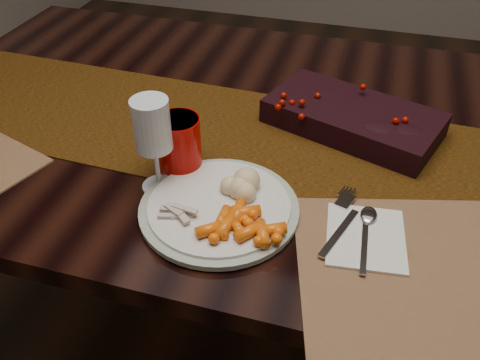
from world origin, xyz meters
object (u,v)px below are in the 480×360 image
(centerpiece, at_px, (353,114))
(placemat_main, at_px, (444,271))
(wine_glass, at_px, (154,146))
(turkey_shreds, at_px, (178,214))
(napkin, at_px, (366,237))
(mashed_potatoes, at_px, (244,185))
(dinner_plate, at_px, (219,207))
(dining_table, at_px, (280,247))
(baby_carrots, at_px, (242,227))
(red_cup, at_px, (179,145))

(centerpiece, relative_size, placemat_main, 0.79)
(wine_glass, bearing_deg, turkey_shreds, -50.20)
(placemat_main, bearing_deg, napkin, 149.17)
(centerpiece, distance_m, mashed_potatoes, 0.33)
(dinner_plate, bearing_deg, placemat_main, -4.94)
(centerpiece, height_order, napkin, centerpiece)
(turkey_shreds, bearing_deg, wine_glass, 129.80)
(dining_table, bearing_deg, dinner_plate, -101.11)
(dining_table, bearing_deg, wine_glass, -125.15)
(baby_carrots, bearing_deg, mashed_potatoes, 103.96)
(mashed_potatoes, bearing_deg, centerpiece, 62.18)
(placemat_main, relative_size, mashed_potatoes, 5.01)
(dinner_plate, bearing_deg, wine_glass, 164.00)
(mashed_potatoes, xyz_separation_m, napkin, (0.22, -0.03, -0.04))
(centerpiece, relative_size, red_cup, 3.16)
(dining_table, xyz_separation_m, wine_glass, (-0.19, -0.27, 0.47))
(placemat_main, xyz_separation_m, dinner_plate, (-0.37, 0.03, 0.01))
(dinner_plate, bearing_deg, centerpiece, 60.08)
(placemat_main, height_order, mashed_potatoes, mashed_potatoes)
(mashed_potatoes, relative_size, red_cup, 0.80)
(centerpiece, distance_m, turkey_shreds, 0.45)
(dinner_plate, distance_m, baby_carrots, 0.08)
(baby_carrots, bearing_deg, dining_table, 89.45)
(baby_carrots, xyz_separation_m, napkin, (0.19, 0.06, -0.02))
(dining_table, xyz_separation_m, napkin, (0.19, -0.30, 0.38))
(centerpiece, bearing_deg, placemat_main, -63.08)
(baby_carrots, bearing_deg, red_cup, 137.56)
(red_cup, bearing_deg, napkin, -14.35)
(napkin, bearing_deg, dinner_plate, 174.30)
(dining_table, relative_size, placemat_main, 4.03)
(red_cup, bearing_deg, mashed_potatoes, -23.05)
(centerpiece, height_order, placemat_main, centerpiece)
(centerpiece, bearing_deg, dining_table, -168.56)
(dinner_plate, height_order, wine_glass, wine_glass)
(turkey_shreds, distance_m, wine_glass, 0.13)
(dinner_plate, relative_size, napkin, 1.90)
(placemat_main, relative_size, dinner_plate, 1.61)
(dining_table, relative_size, wine_glass, 9.91)
(placemat_main, bearing_deg, dinner_plate, 160.27)
(dinner_plate, xyz_separation_m, wine_glass, (-0.13, 0.04, 0.08))
(mashed_potatoes, bearing_deg, baby_carrots, -76.04)
(napkin, bearing_deg, wine_glass, 168.52)
(centerpiece, bearing_deg, turkey_shreds, -122.94)
(dining_table, bearing_deg, baby_carrots, -90.55)
(placemat_main, relative_size, napkin, 3.07)
(dining_table, bearing_deg, mashed_potatoes, -95.44)
(dining_table, bearing_deg, turkey_shreds, -108.14)
(napkin, bearing_deg, dining_table, 116.05)
(mashed_potatoes, height_order, turkey_shreds, mashed_potatoes)
(baby_carrots, relative_size, red_cup, 1.10)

